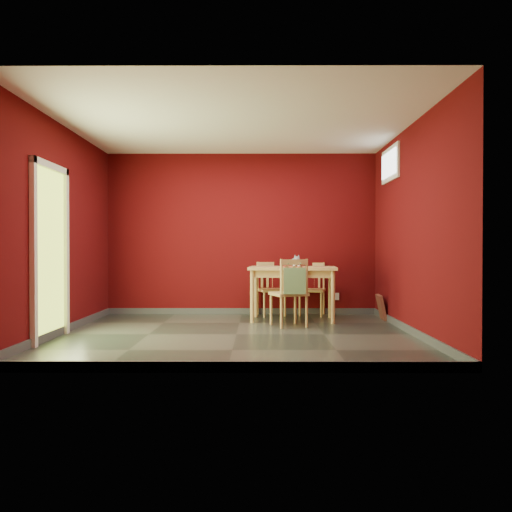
{
  "coord_description": "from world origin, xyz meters",
  "views": [
    {
      "loc": [
        0.28,
        -6.38,
        1.09
      ],
      "look_at": [
        0.25,
        0.45,
        1.0
      ],
      "focal_mm": 35.0,
      "sensor_mm": 36.0,
      "label": 1
    }
  ],
  "objects_px": {
    "chair_far_left": "(270,288)",
    "cat": "(296,260)",
    "chair_near": "(290,292)",
    "tote_bag": "(295,281)",
    "dining_table": "(293,273)",
    "picture_frame": "(381,307)",
    "chair_far_right": "(312,288)"
  },
  "relations": [
    {
      "from": "tote_bag",
      "to": "cat",
      "type": "xyz_separation_m",
      "value": [
        0.09,
        0.87,
        0.26
      ]
    },
    {
      "from": "chair_far_left",
      "to": "chair_near",
      "type": "height_order",
      "value": "chair_near"
    },
    {
      "from": "dining_table",
      "to": "chair_far_left",
      "type": "bearing_deg",
      "value": 119.71
    },
    {
      "from": "dining_table",
      "to": "picture_frame",
      "type": "xyz_separation_m",
      "value": [
        1.38,
        0.07,
        -0.53
      ]
    },
    {
      "from": "chair_far_left",
      "to": "chair_far_right",
      "type": "bearing_deg",
      "value": 2.43
    },
    {
      "from": "dining_table",
      "to": "picture_frame",
      "type": "bearing_deg",
      "value": 2.76
    },
    {
      "from": "chair_near",
      "to": "cat",
      "type": "bearing_deg",
      "value": 78.23
    },
    {
      "from": "picture_frame",
      "to": "chair_far_left",
      "type": "bearing_deg",
      "value": 163.29
    },
    {
      "from": "dining_table",
      "to": "picture_frame",
      "type": "distance_m",
      "value": 1.48
    },
    {
      "from": "dining_table",
      "to": "chair_far_right",
      "type": "height_order",
      "value": "chair_far_right"
    },
    {
      "from": "dining_table",
      "to": "chair_far_right",
      "type": "bearing_deg",
      "value": 58.79
    },
    {
      "from": "chair_far_right",
      "to": "cat",
      "type": "xyz_separation_m",
      "value": [
        -0.31,
        -0.58,
        0.47
      ]
    },
    {
      "from": "tote_bag",
      "to": "chair_far_right",
      "type": "bearing_deg",
      "value": 74.52
    },
    {
      "from": "chair_far_left",
      "to": "tote_bag",
      "type": "distance_m",
      "value": 1.46
    },
    {
      "from": "chair_far_right",
      "to": "chair_near",
      "type": "xyz_separation_m",
      "value": [
        -0.45,
        -1.23,
        0.04
      ]
    },
    {
      "from": "cat",
      "to": "dining_table",
      "type": "bearing_deg",
      "value": -138.72
    },
    {
      "from": "chair_far_left",
      "to": "cat",
      "type": "distance_m",
      "value": 0.82
    },
    {
      "from": "dining_table",
      "to": "chair_near",
      "type": "xyz_separation_m",
      "value": [
        -0.08,
        -0.62,
        -0.23
      ]
    },
    {
      "from": "cat",
      "to": "chair_far_right",
      "type": "bearing_deg",
      "value": 70.85
    },
    {
      "from": "chair_far_left",
      "to": "chair_near",
      "type": "distance_m",
      "value": 1.22
    },
    {
      "from": "dining_table",
      "to": "chair_far_right",
      "type": "distance_m",
      "value": 0.76
    },
    {
      "from": "dining_table",
      "to": "picture_frame",
      "type": "height_order",
      "value": "dining_table"
    },
    {
      "from": "chair_far_right",
      "to": "picture_frame",
      "type": "height_order",
      "value": "chair_far_right"
    },
    {
      "from": "tote_bag",
      "to": "cat",
      "type": "height_order",
      "value": "cat"
    },
    {
      "from": "chair_near",
      "to": "tote_bag",
      "type": "distance_m",
      "value": 0.28
    },
    {
      "from": "chair_far_left",
      "to": "chair_far_right",
      "type": "relative_size",
      "value": 1.01
    },
    {
      "from": "chair_far_left",
      "to": "dining_table",
      "type": "bearing_deg",
      "value": -60.29
    },
    {
      "from": "tote_bag",
      "to": "picture_frame",
      "type": "distance_m",
      "value": 1.74
    },
    {
      "from": "chair_near",
      "to": "tote_bag",
      "type": "height_order",
      "value": "chair_near"
    },
    {
      "from": "chair_near",
      "to": "dining_table",
      "type": "bearing_deg",
      "value": 82.51
    },
    {
      "from": "chair_near",
      "to": "chair_far_right",
      "type": "bearing_deg",
      "value": 69.85
    },
    {
      "from": "chair_far_right",
      "to": "chair_near",
      "type": "height_order",
      "value": "chair_near"
    }
  ]
}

